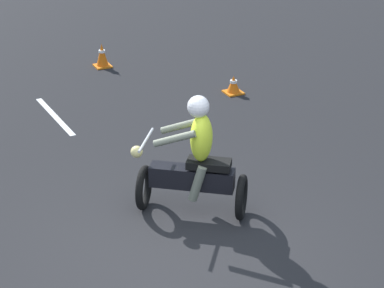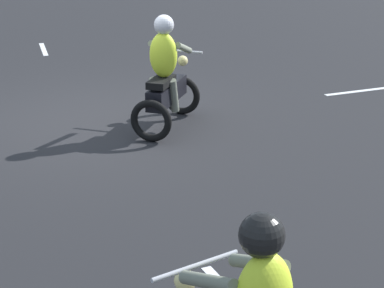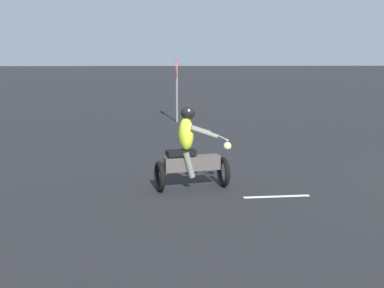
% 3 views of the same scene
% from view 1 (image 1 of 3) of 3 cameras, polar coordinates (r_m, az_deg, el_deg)
% --- Properties ---
extents(ground_plane, '(120.00, 120.00, 0.00)m').
position_cam_1_polar(ground_plane, '(9.01, -0.92, -8.75)').
color(ground_plane, black).
extents(motorcycle_rider_foreground, '(1.32, 1.48, 1.66)m').
position_cam_1_polar(motorcycle_rider_foreground, '(9.57, 0.21, -1.50)').
color(motorcycle_rider_foreground, black).
rests_on(motorcycle_rider_foreground, ground).
extents(traffic_cone_near_left, '(0.32, 0.32, 0.48)m').
position_cam_1_polar(traffic_cone_near_left, '(15.12, -6.87, 6.70)').
color(traffic_cone_near_left, orange).
rests_on(traffic_cone_near_left, ground).
extents(traffic_cone_near_right, '(0.32, 0.32, 0.33)m').
position_cam_1_polar(traffic_cone_near_right, '(13.71, 3.18, 4.51)').
color(traffic_cone_near_right, orange).
rests_on(traffic_cone_near_right, ground).
extents(lane_stripe_w, '(1.79, 0.18, 0.01)m').
position_cam_1_polar(lane_stripe_w, '(12.97, -10.40, 2.10)').
color(lane_stripe_w, silver).
rests_on(lane_stripe_w, ground).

